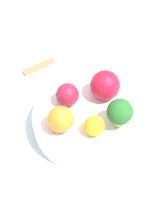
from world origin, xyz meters
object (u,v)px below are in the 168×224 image
spoon (39,66)px  orange_back (94,126)px  bowl (84,121)px  apple_green (67,95)px  broccoli (120,112)px  apple_red (105,85)px  orange_front (61,119)px

spoon → orange_back: bearing=-20.5°
bowl → apple_green: bearing=173.3°
broccoli → apple_red: broccoli is taller
apple_red → orange_front: apple_red is taller
bowl → apple_red: 0.08m
orange_back → apple_green: bearing=164.5°
broccoli → orange_front: size_ratio=1.23×
bowl → broccoli: size_ratio=3.26×
bowl → spoon: bowl is taller
apple_red → orange_back: (0.04, -0.08, -0.01)m
bowl → apple_green: apple_green is taller
broccoli → apple_red: (-0.06, 0.04, -0.01)m
orange_back → spoon: (-0.22, 0.08, -0.05)m
broccoli → spoon: bearing=170.9°
bowl → orange_front: (-0.02, -0.05, 0.04)m
apple_green → orange_back: bearing=-15.5°
orange_front → orange_back: size_ratio=1.30×
spoon → bowl: bearing=-19.5°
bowl → orange_front: 0.07m
broccoli → apple_green: size_ratio=1.35×
bowl → orange_back: 0.06m
bowl → orange_front: bearing=-107.9°
apple_green → orange_front: 0.06m
bowl → apple_green: 0.06m
orange_front → spoon: (-0.16, 0.11, -0.06)m
orange_back → broccoli: bearing=61.2°
spoon → apple_red: bearing=-0.0°
orange_front → broccoli: bearing=43.4°
broccoli → orange_back: bearing=-118.8°
apple_green → orange_back: size_ratio=1.18×
bowl → spoon: 0.19m
apple_green → orange_front: size_ratio=0.91×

